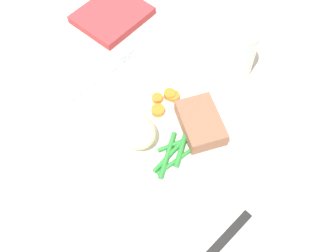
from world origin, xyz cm
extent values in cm
cube|color=beige|center=(0.00, 0.00, 1.00)|extent=(120.00, 90.00, 2.00)
cylinder|color=white|center=(-1.33, -2.73, 2.80)|extent=(24.89, 24.89, 1.60)
cube|color=#936047|center=(2.03, 1.19, 5.00)|extent=(10.51, 9.30, 2.80)
ellipsoid|color=beige|center=(-3.57, -7.21, 5.57)|extent=(6.52, 5.67, 3.95)
cylinder|color=orange|center=(-5.71, 1.98, 4.15)|extent=(2.00, 2.00, 1.11)
cylinder|color=orange|center=(-4.81, -1.62, 4.10)|extent=(2.21, 2.21, 1.00)
cylinder|color=orange|center=(-6.66, -0.28, 4.05)|extent=(1.85, 1.85, 0.89)
cylinder|color=orange|center=(-5.07, 2.23, 4.05)|extent=(2.06, 2.06, 0.90)
cylinder|color=#2D8C38|center=(3.66, -5.30, 3.92)|extent=(1.57, 8.34, 0.63)
cylinder|color=#2D8C38|center=(2.05, -6.14, 4.01)|extent=(4.72, 7.34, 0.81)
cylinder|color=#2D8C38|center=(1.52, -3.85, 3.95)|extent=(2.76, 5.86, 0.70)
cylinder|color=#2D8C38|center=(2.28, -6.35, 3.95)|extent=(1.29, 6.44, 0.71)
cylinder|color=#2D8C38|center=(2.78, -3.82, 4.03)|extent=(3.92, 5.98, 0.87)
cube|color=silver|center=(-18.14, -4.73, 2.20)|extent=(1.00, 13.00, 0.40)
cube|color=silver|center=(-18.74, 3.57, 2.20)|extent=(0.24, 3.60, 0.40)
cube|color=silver|center=(-18.34, 3.57, 2.20)|extent=(0.24, 3.60, 0.40)
cube|color=silver|center=(-17.94, 3.57, 2.20)|extent=(0.24, 3.60, 0.40)
cube|color=silver|center=(-17.54, 3.57, 2.20)|extent=(0.24, 3.60, 0.40)
cube|color=black|center=(16.44, -8.23, 2.20)|extent=(1.30, 9.00, 0.64)
cube|color=silver|center=(16.44, 1.77, 2.20)|extent=(1.70, 12.00, 0.40)
cylinder|color=silver|center=(-2.82, 15.38, 6.91)|extent=(6.45, 6.45, 9.83)
cylinder|color=silver|center=(-2.82, 15.38, 3.87)|extent=(5.93, 5.93, 3.75)
cube|color=#B2383D|center=(-28.21, 8.04, 2.79)|extent=(12.74, 14.20, 1.58)
camera|label=1|loc=(19.95, -23.60, 55.19)|focal=39.65mm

